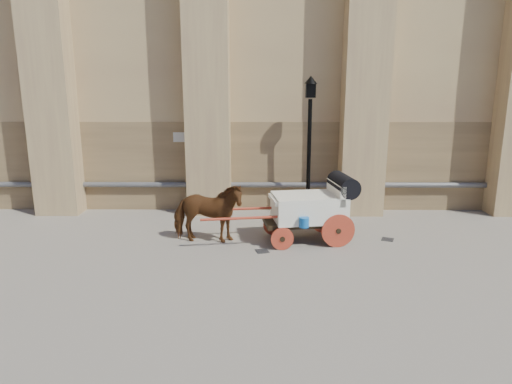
{
  "coord_description": "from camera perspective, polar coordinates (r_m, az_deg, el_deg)",
  "views": [
    {
      "loc": [
        0.65,
        -11.17,
        4.19
      ],
      "look_at": [
        0.57,
        0.71,
        1.4
      ],
      "focal_mm": 32.0,
      "sensor_mm": 36.0,
      "label": 1
    }
  ],
  "objects": [
    {
      "name": "horse",
      "position": [
        12.35,
        -6.1,
        -2.63
      ],
      "size": [
        2.03,
        1.04,
        1.66
      ],
      "primitive_type": "imported",
      "rotation": [
        0.0,
        0.0,
        1.49
      ],
      "color": "brown",
      "rests_on": "ground"
    },
    {
      "name": "drain_grate_near",
      "position": [
        11.87,
        0.78,
        -7.39
      ],
      "size": [
        0.39,
        0.39,
        0.01
      ],
      "primitive_type": "cube",
      "rotation": [
        0.0,
        0.0,
        0.26
      ],
      "color": "black",
      "rests_on": "ground"
    },
    {
      "name": "carriage",
      "position": [
        12.49,
        7.23,
        -1.72
      ],
      "size": [
        4.3,
        1.73,
        1.83
      ],
      "rotation": [
        0.0,
        0.0,
        0.15
      ],
      "color": "black",
      "rests_on": "ground"
    },
    {
      "name": "ground",
      "position": [
        11.95,
        -2.76,
        -7.3
      ],
      "size": [
        90.0,
        90.0,
        0.0
      ],
      "primitive_type": "plane",
      "color": "gray",
      "rests_on": "ground"
    },
    {
      "name": "drain_grate_far",
      "position": [
        13.25,
        16.13,
        -5.71
      ],
      "size": [
        0.42,
        0.42,
        0.01
      ],
      "primitive_type": "cube",
      "rotation": [
        0.0,
        0.0,
        -0.39
      ],
      "color": "black",
      "rests_on": "ground"
    },
    {
      "name": "street_lamp",
      "position": [
        14.54,
        6.66,
        6.04
      ],
      "size": [
        0.42,
        0.42,
        4.47
      ],
      "color": "black",
      "rests_on": "ground"
    }
  ]
}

